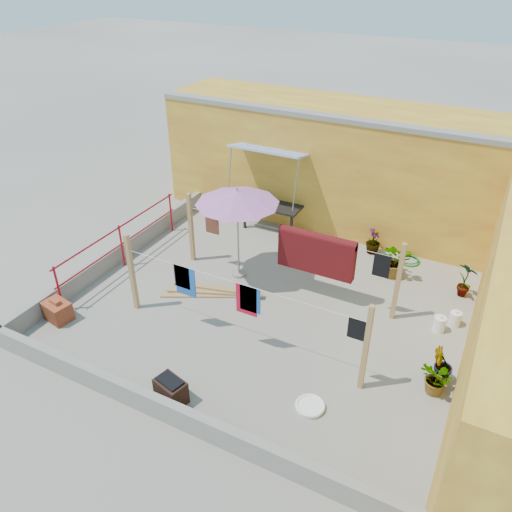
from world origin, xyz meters
name	(u,v)px	position (x,y,z in m)	size (l,w,h in m)	color
ground	(269,305)	(0.00, 0.00, 0.00)	(80.00, 80.00, 0.00)	#9E998E
wall_back	(363,168)	(0.50, 4.69, 1.61)	(11.00, 3.27, 3.21)	gold
parapet_front	(172,413)	(0.00, -3.58, 0.22)	(8.30, 0.16, 0.44)	gray
parapet_left	(122,252)	(-4.08, 0.00, 0.22)	(0.16, 7.30, 0.44)	gray
red_railing	(121,240)	(-3.85, -0.20, 0.72)	(0.05, 4.20, 1.10)	#A7101D
clothesline_rig	(304,259)	(0.56, 0.53, 1.05)	(5.09, 2.35, 1.80)	tan
patio_umbrella	(237,198)	(-1.15, 0.73, 2.02)	(2.40, 2.40, 2.25)	gray
outdoor_table	(273,206)	(-1.47, 3.20, 0.67)	(1.61, 0.82, 0.75)	black
brick_stack	(57,311)	(-3.70, -2.47, 0.21)	(0.63, 0.51, 0.49)	#B34E29
lumber_pile	(213,292)	(-1.29, -0.24, 0.07)	(2.13, 1.11, 0.13)	tan
brazier	(171,390)	(-0.28, -3.20, 0.23)	(0.60, 0.48, 0.48)	#311B13
white_basin	(310,406)	(1.89, -2.26, 0.05)	(0.51, 0.51, 0.09)	white
water_jug_a	(455,319)	(3.70, 1.15, 0.16)	(0.23, 0.23, 0.36)	white
water_jug_b	(439,324)	(3.44, 0.81, 0.17)	(0.24, 0.24, 0.38)	white
green_hose	(409,260)	(2.31, 3.20, 0.04)	(0.55, 0.55, 0.08)	#176A1B
plant_back_a	(394,260)	(2.09, 2.39, 0.43)	(0.77, 0.66, 0.85)	#175219
plant_back_b	(373,241)	(1.37, 3.20, 0.33)	(0.37, 0.37, 0.66)	#175219
plant_right_a	(466,279)	(3.70, 2.30, 0.44)	(0.46, 0.31, 0.87)	#175219
plant_right_b	(442,365)	(3.70, -0.61, 0.37)	(0.41, 0.33, 0.74)	#175219
plant_right_c	(438,380)	(3.70, -0.94, 0.32)	(0.57, 0.49, 0.63)	#175219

